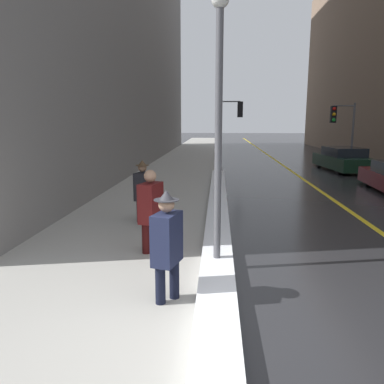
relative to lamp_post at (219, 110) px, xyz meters
name	(u,v)px	position (x,y,z in m)	size (l,w,h in m)	color
ground_plane	(202,342)	(-0.16, -2.25, -2.76)	(160.00, 160.00, 0.00)	#232326
sidewalk_slab	(176,172)	(-2.16, 12.75, -2.75)	(4.00, 80.00, 0.01)	#9E9B93
road_centre_stripe	(294,173)	(3.84, 12.75, -2.76)	(0.16, 80.00, 0.00)	gold
snow_bank_curb	(218,209)	(0.01, 4.14, -2.65)	(0.56, 15.40, 0.22)	white
lamp_post	(219,110)	(0.00, 0.00, 0.00)	(0.28, 0.28, 4.57)	#515156
traffic_light_near	(233,118)	(0.82, 16.19, 0.02)	(1.31, 0.34, 3.85)	#515156
traffic_light_far	(341,122)	(6.56, 14.76, -0.21)	(1.31, 0.32, 3.53)	#515156
pedestrian_in_fedora	(167,242)	(-0.70, -1.25, -1.86)	(0.42, 0.57, 1.64)	black
pedestrian_nearside	(151,207)	(-1.30, 0.79, -1.84)	(0.45, 0.60, 1.66)	#340C0C
pedestrian_in_glasses	(143,188)	(-1.92, 3.10, -1.89)	(0.41, 0.73, 1.60)	black
parked_car_dark_green	(343,159)	(6.56, 13.96, -2.17)	(2.07, 4.58, 1.24)	black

